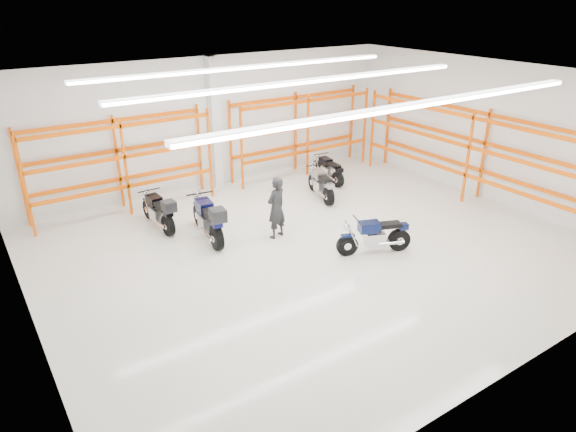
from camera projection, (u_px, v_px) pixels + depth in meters
ground at (315, 248)px, 13.99m from camera, size 14.00×14.00×0.00m
room_shell at (317, 130)px, 12.69m from camera, size 14.02×12.02×4.51m
motorcycle_main at (377, 236)px, 13.58m from camera, size 1.97×0.97×1.01m
motorcycle_back_a at (160, 212)px, 14.93m from camera, size 0.69×2.16×1.11m
motorcycle_back_b at (209, 220)px, 14.22m from camera, size 0.83×2.45×1.26m
motorcycle_back_c at (322, 185)px, 17.17m from camera, size 0.87×2.01×1.01m
motorcycle_back_d at (329, 170)px, 18.66m from camera, size 0.64×1.93×0.95m
standing_man at (276, 208)px, 14.29m from camera, size 0.74×0.59×1.79m
structural_column at (215, 125)px, 17.51m from camera, size 0.32×0.32×4.50m
pallet_racking_back_left at (121, 156)px, 15.70m from camera, size 5.67×0.87×3.00m
pallet_racking_back_right at (302, 126)px, 19.17m from camera, size 5.67×0.87×3.00m
pallet_racking_side at (477, 147)px, 16.57m from camera, size 0.87×9.07×3.00m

